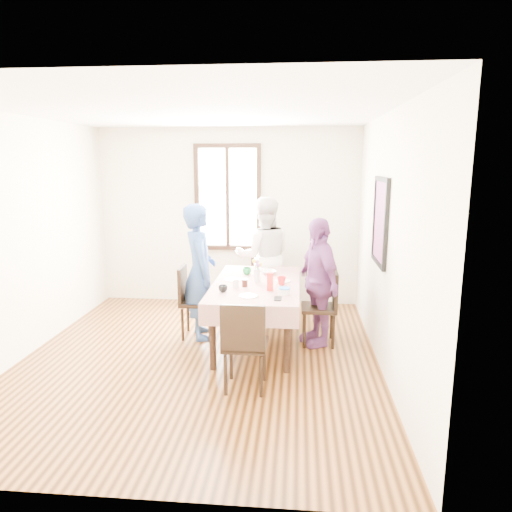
% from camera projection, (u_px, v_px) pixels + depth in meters
% --- Properties ---
extents(ground, '(4.50, 4.50, 0.00)m').
position_uv_depth(ground, '(200.00, 359.00, 5.28)').
color(ground, black).
rests_on(ground, ground).
extents(back_wall, '(4.00, 0.00, 4.00)m').
position_uv_depth(back_wall, '(228.00, 217.00, 7.21)').
color(back_wall, beige).
rests_on(back_wall, ground).
extents(right_wall, '(0.00, 4.50, 4.50)m').
position_uv_depth(right_wall, '(386.00, 244.00, 4.83)').
color(right_wall, beige).
rests_on(right_wall, ground).
extents(window_frame, '(1.02, 0.06, 1.62)m').
position_uv_depth(window_frame, '(228.00, 198.00, 7.13)').
color(window_frame, black).
rests_on(window_frame, back_wall).
extents(window_pane, '(0.90, 0.02, 1.50)m').
position_uv_depth(window_pane, '(228.00, 198.00, 7.14)').
color(window_pane, white).
rests_on(window_pane, back_wall).
extents(art_poster, '(0.04, 0.76, 0.96)m').
position_uv_depth(art_poster, '(381.00, 221.00, 5.09)').
color(art_poster, red).
rests_on(art_poster, right_wall).
extents(dining_table, '(0.91, 1.71, 0.75)m').
position_uv_depth(dining_table, '(256.00, 313.00, 5.68)').
color(dining_table, black).
rests_on(dining_table, ground).
extents(tablecloth, '(1.03, 1.83, 0.01)m').
position_uv_depth(tablecloth, '(256.00, 283.00, 5.60)').
color(tablecloth, '#5A0502').
rests_on(tablecloth, dining_table).
extents(chair_left, '(0.44, 0.44, 0.91)m').
position_uv_depth(chair_left, '(198.00, 302.00, 5.89)').
color(chair_left, black).
rests_on(chair_left, ground).
extents(chair_right, '(0.42, 0.42, 0.91)m').
position_uv_depth(chair_right, '(319.00, 308.00, 5.65)').
color(chair_right, black).
rests_on(chair_right, ground).
extents(chair_far, '(0.44, 0.44, 0.91)m').
position_uv_depth(chair_far, '(264.00, 283.00, 6.81)').
color(chair_far, black).
rests_on(chair_far, ground).
extents(chair_near, '(0.43, 0.43, 0.91)m').
position_uv_depth(chair_near, '(245.00, 344.00, 4.51)').
color(chair_near, black).
rests_on(chair_near, ground).
extents(person_left, '(0.59, 0.72, 1.69)m').
position_uv_depth(person_left, '(199.00, 271.00, 5.81)').
color(person_left, navy).
rests_on(person_left, ground).
extents(person_far, '(0.93, 0.78, 1.71)m').
position_uv_depth(person_far, '(264.00, 256.00, 6.71)').
color(person_far, silver).
rests_on(person_far, ground).
extents(person_right, '(0.70, 0.99, 1.55)m').
position_uv_depth(person_right, '(318.00, 282.00, 5.59)').
color(person_right, '#743A77').
rests_on(person_right, ground).
extents(mug_black, '(0.12, 0.12, 0.08)m').
position_uv_depth(mug_black, '(223.00, 289.00, 5.19)').
color(mug_black, black).
rests_on(mug_black, tablecloth).
extents(mug_flag, '(0.15, 0.15, 0.10)m').
position_uv_depth(mug_flag, '(281.00, 281.00, 5.49)').
color(mug_flag, red).
rests_on(mug_flag, tablecloth).
extents(mug_green, '(0.15, 0.15, 0.09)m').
position_uv_depth(mug_green, '(247.00, 271.00, 6.00)').
color(mug_green, '#0C7226').
rests_on(mug_green, tablecloth).
extents(serving_bowl, '(0.24, 0.24, 0.05)m').
position_uv_depth(serving_bowl, '(269.00, 272.00, 6.04)').
color(serving_bowl, white).
rests_on(serving_bowl, tablecloth).
extents(juice_carton, '(0.07, 0.07, 0.21)m').
position_uv_depth(juice_carton, '(270.00, 282.00, 5.24)').
color(juice_carton, red).
rests_on(juice_carton, tablecloth).
extents(butter_tub, '(0.12, 0.12, 0.06)m').
position_uv_depth(butter_tub, '(284.00, 291.00, 5.11)').
color(butter_tub, white).
rests_on(butter_tub, tablecloth).
extents(jam_jar, '(0.06, 0.06, 0.09)m').
position_uv_depth(jam_jar, '(245.00, 283.00, 5.41)').
color(jam_jar, black).
rests_on(jam_jar, tablecloth).
extents(drinking_glass, '(0.07, 0.07, 0.10)m').
position_uv_depth(drinking_glass, '(236.00, 283.00, 5.39)').
color(drinking_glass, silver).
rests_on(drinking_glass, tablecloth).
extents(smartphone, '(0.08, 0.16, 0.01)m').
position_uv_depth(smartphone, '(278.00, 299.00, 4.94)').
color(smartphone, black).
rests_on(smartphone, tablecloth).
extents(flower_vase, '(0.08, 0.08, 0.15)m').
position_uv_depth(flower_vase, '(257.00, 275.00, 5.64)').
color(flower_vase, silver).
rests_on(flower_vase, tablecloth).
extents(plate_left, '(0.20, 0.20, 0.01)m').
position_uv_depth(plate_left, '(233.00, 280.00, 5.73)').
color(plate_left, white).
rests_on(plate_left, tablecloth).
extents(plate_right, '(0.20, 0.20, 0.01)m').
position_uv_depth(plate_right, '(283.00, 281.00, 5.66)').
color(plate_right, white).
rests_on(plate_right, tablecloth).
extents(plate_far, '(0.20, 0.20, 0.01)m').
position_uv_depth(plate_far, '(263.00, 270.00, 6.25)').
color(plate_far, white).
rests_on(plate_far, tablecloth).
extents(plate_near, '(0.20, 0.20, 0.01)m').
position_uv_depth(plate_near, '(249.00, 296.00, 5.03)').
color(plate_near, white).
rests_on(plate_near, tablecloth).
extents(butter_lid, '(0.12, 0.12, 0.01)m').
position_uv_depth(butter_lid, '(284.00, 288.00, 5.10)').
color(butter_lid, blue).
rests_on(butter_lid, butter_tub).
extents(flower_bunch, '(0.09, 0.09, 0.10)m').
position_uv_depth(flower_bunch, '(257.00, 265.00, 5.62)').
color(flower_bunch, yellow).
rests_on(flower_bunch, flower_vase).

